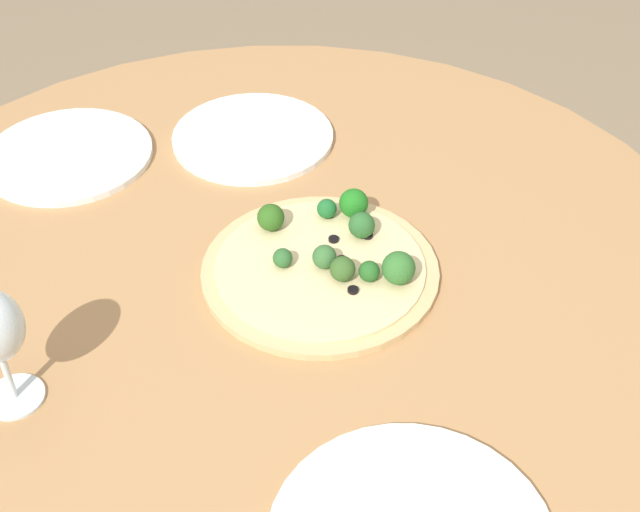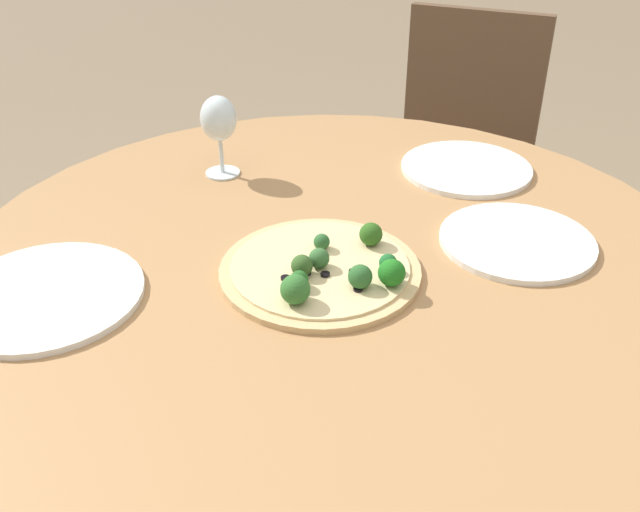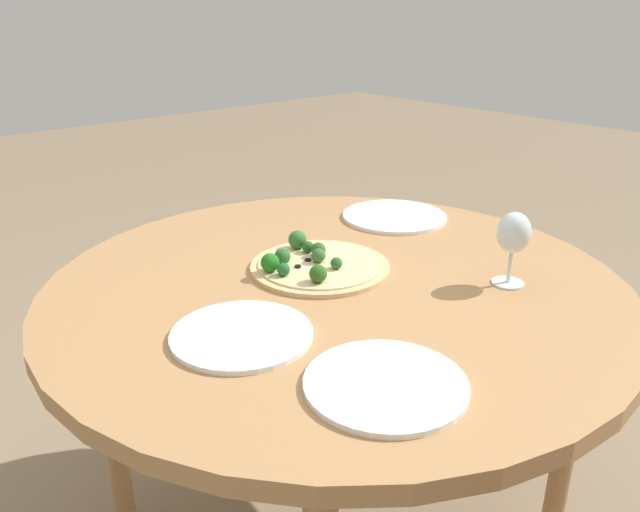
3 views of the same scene
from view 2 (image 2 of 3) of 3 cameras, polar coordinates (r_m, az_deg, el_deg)
name	(u,v)px [view 2 (image 2 of 3)]	position (r m, az deg, el deg)	size (l,w,h in m)	color
dining_table	(333,283)	(1.16, 1.08, -2.15)	(1.21, 1.21, 0.72)	#A87A4C
chair	(457,167)	(2.05, 10.87, 7.04)	(0.48, 0.48, 0.88)	brown
pizza	(325,269)	(1.06, 0.37, -1.02)	(0.30, 0.30, 0.06)	tan
wine_glass	(219,121)	(1.35, -8.11, 10.63)	(0.07, 0.07, 0.15)	silver
plate_near	(517,241)	(1.19, 15.48, 1.17)	(0.25, 0.25, 0.01)	white
plate_far	(45,295)	(1.09, -21.12, -2.92)	(0.28, 0.28, 0.01)	white
plate_side	(466,168)	(1.42, 11.61, 6.90)	(0.25, 0.25, 0.01)	white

